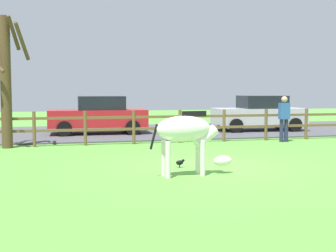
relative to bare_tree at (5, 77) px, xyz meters
name	(u,v)px	position (x,y,z in m)	size (l,w,h in m)	color
ground_plane	(211,166)	(5.25, -4.90, -2.28)	(60.00, 60.00, 0.00)	#549338
parking_asphalt	(143,132)	(5.25, 4.40, -2.25)	(28.00, 7.40, 0.05)	#47474C
paddock_fence	(157,125)	(4.97, 0.10, -1.61)	(21.56, 0.11, 1.16)	brown
bare_tree	(5,77)	(0.00, 0.00, 0.00)	(1.61, 1.59, 4.20)	#513A23
zebra	(187,134)	(4.33, -5.91, -1.35)	(1.94, 0.60, 1.41)	white
crow_on_grass	(180,162)	(4.46, -4.87, -2.15)	(0.21, 0.10, 0.20)	black
parked_car_silver	(259,113)	(10.38, 3.45, -1.43)	(4.08, 2.03, 1.56)	#B7BABF
parked_car_red	(98,115)	(3.25, 3.65, -1.43)	(4.03, 1.94, 1.56)	red
visitor_near_fence	(284,117)	(9.51, -0.50, -1.37)	(0.36, 0.23, 1.64)	#232847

